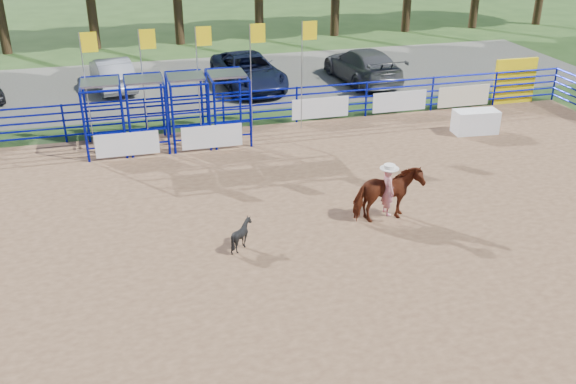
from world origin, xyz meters
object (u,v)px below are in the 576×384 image
at_px(calf, 242,235).
at_px(car_d, 362,65).
at_px(announcer_table, 475,122).
at_px(horse_and_rider, 388,192).
at_px(car_b, 112,73).
at_px(car_c, 248,71).

distance_m(calf, car_d, 17.05).
bearing_deg(announcer_table, calf, -148.50).
xyz_separation_m(horse_and_rider, car_d, (4.58, 14.03, -0.10)).
distance_m(car_b, car_c, 6.46).
bearing_deg(car_d, calf, 54.08).
bearing_deg(horse_and_rider, announcer_table, 43.77).
relative_size(calf, car_b, 0.18).
distance_m(horse_and_rider, car_d, 14.76).
bearing_deg(car_c, car_d, -8.91).
height_order(car_b, car_d, car_d).
bearing_deg(car_b, car_d, 162.09).
xyz_separation_m(announcer_table, calf, (-10.52, -6.45, -0.05)).
distance_m(announcer_table, calf, 12.34).
distance_m(announcer_table, car_c, 11.18).
xyz_separation_m(car_b, car_c, (6.29, -1.47, 0.05)).
distance_m(car_c, car_d, 5.65).
height_order(car_b, car_c, car_c).
xyz_separation_m(horse_and_rider, car_c, (-1.05, 14.45, -0.12)).
relative_size(calf, car_d, 0.14).
relative_size(announcer_table, calf, 2.09).
bearing_deg(announcer_table, car_d, 101.34).
bearing_deg(car_b, calf, 91.52).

